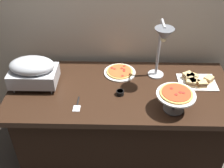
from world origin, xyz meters
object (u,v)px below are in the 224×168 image
object	(u,v)px
chafing_dish	(33,71)
pizza_plate_center	(176,96)
sandwich_platter	(195,81)
serving_spatula	(77,105)
pizza_plate_front	(120,72)
heat_lamp	(163,40)
sauce_cup_near	(120,93)

from	to	relation	value
chafing_dish	pizza_plate_center	world-z (taller)	chafing_dish
chafing_dish	sandwich_platter	xyz separation A→B (m)	(1.37, 0.07, -0.13)
chafing_dish	serving_spatula	bearing A→B (deg)	-32.42
pizza_plate_center	sandwich_platter	world-z (taller)	pizza_plate_center
pizza_plate_front	serving_spatula	bearing A→B (deg)	-126.86
chafing_dish	heat_lamp	size ratio (longest dim) A/B	0.72
pizza_plate_front	serving_spatula	xyz separation A→B (m)	(-0.33, -0.45, -0.01)
chafing_dish	heat_lamp	distance (m)	1.08
pizza_plate_front	serving_spatula	size ratio (longest dim) A/B	1.69
heat_lamp	pizza_plate_center	size ratio (longest dim) A/B	1.85
heat_lamp	pizza_plate_front	world-z (taller)	heat_lamp
pizza_plate_front	sandwich_platter	distance (m)	0.67
sandwich_platter	sauce_cup_near	distance (m)	0.67
pizza_plate_front	sauce_cup_near	distance (m)	0.31
sauce_cup_near	serving_spatula	size ratio (longest dim) A/B	0.38
chafing_dish	sauce_cup_near	xyz separation A→B (m)	(0.72, -0.11, -0.13)
heat_lamp	pizza_plate_front	bearing A→B (deg)	155.93
pizza_plate_front	sandwich_platter	world-z (taller)	sandwich_platter
sandwich_platter	pizza_plate_front	bearing A→B (deg)	168.46
heat_lamp	sandwich_platter	bearing A→B (deg)	1.97
heat_lamp	pizza_plate_center	distance (m)	0.45
pizza_plate_front	sauce_cup_near	bearing A→B (deg)	-89.63
pizza_plate_front	serving_spatula	distance (m)	0.56
chafing_dish	sandwich_platter	world-z (taller)	chafing_dish
pizza_plate_center	chafing_dish	bearing A→B (deg)	166.42
pizza_plate_center	serving_spatula	bearing A→B (deg)	177.82
pizza_plate_front	sauce_cup_near	xyz separation A→B (m)	(0.00, -0.31, 0.01)
sandwich_platter	serving_spatula	distance (m)	1.04
heat_lamp	chafing_dish	bearing A→B (deg)	-177.00
pizza_plate_front	pizza_plate_center	xyz separation A→B (m)	(0.41, -0.47, 0.12)
heat_lamp	serving_spatula	distance (m)	0.84
chafing_dish	pizza_plate_center	size ratio (longest dim) A/B	1.33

